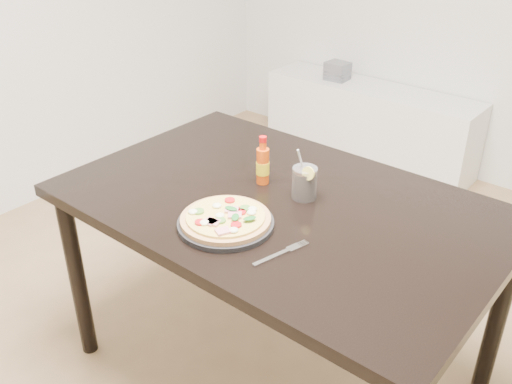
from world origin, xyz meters
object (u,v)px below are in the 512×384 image
Objects in this scene: cola_cup at (304,183)px; media_console at (368,124)px; hot_sauce_bottle at (263,165)px; pizza at (226,218)px; dining_table at (279,222)px; fork at (283,252)px; plate at (226,224)px.

cola_cup is 2.02m from media_console.
pizza is at bearing -72.56° from hot_sauce_bottle.
dining_table is 0.20m from hot_sauce_bottle.
dining_table is 0.25m from pizza.
dining_table is at bearing -127.42° from cola_cup.
media_console is (-0.69, 1.86, -0.42)m from dining_table.
hot_sauce_bottle is (-0.09, 0.28, 0.04)m from pizza.
hot_sauce_bottle is at bearing 107.44° from pizza.
cola_cup is at bearing 75.20° from pizza.
dining_table is at bearing 143.00° from fork.
plate is 0.21× the size of media_console.
dining_table is 0.31m from fork.
dining_table reaches higher than media_console.
cola_cup is (0.17, 0.01, -0.02)m from hot_sauce_bottle.
pizza is (0.00, -0.00, 0.02)m from plate.
hot_sauce_bottle is 0.91× the size of fork.
dining_table is 7.50× the size of fork.
fork is at bearing -50.93° from dining_table.
pizza is 1.59× the size of hot_sauce_bottle.
cola_cup reaches higher than dining_table.
hot_sauce_bottle is at bearing -72.36° from media_console.
dining_table is 4.87× the size of plate.
pizza reaches higher than plate.
plate is 0.02m from pizza.
media_console is (-0.57, 1.81, -0.57)m from hot_sauce_bottle.
hot_sauce_bottle is 1.98m from media_console.
hot_sauce_bottle is 0.98× the size of cola_cup.
plate is (-0.03, -0.23, 0.09)m from dining_table.
fork is (0.14, -0.29, -0.05)m from cola_cup.
media_console is (-0.74, 1.80, -0.55)m from cola_cup.
plate is at bearing -104.98° from cola_cup.
cola_cup is at bearing 75.02° from plate.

